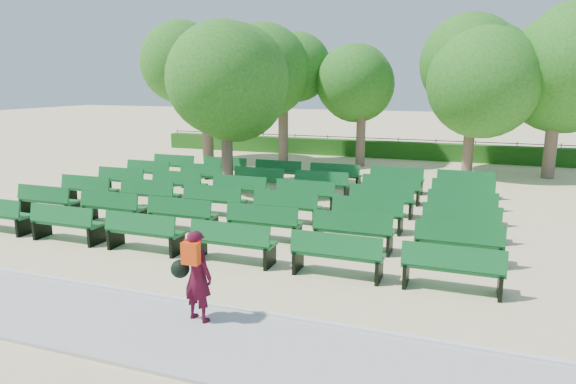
% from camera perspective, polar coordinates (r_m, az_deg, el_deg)
% --- Properties ---
extents(ground, '(120.00, 120.00, 0.00)m').
position_cam_1_polar(ground, '(15.45, 0.55, -3.20)').
color(ground, beige).
extents(paving, '(30.00, 2.20, 0.06)m').
position_cam_1_polar(paving, '(9.25, -15.53, -14.41)').
color(paving, '#A8A7A3').
rests_on(paving, ground).
extents(curb, '(30.00, 0.12, 0.10)m').
position_cam_1_polar(curb, '(10.10, -11.69, -11.73)').
color(curb, silver).
rests_on(curb, ground).
extents(hedge, '(26.00, 0.70, 0.90)m').
position_cam_1_polar(hedge, '(28.71, 10.00, 4.71)').
color(hedge, '#1D5215').
rests_on(hedge, ground).
extents(fence, '(26.00, 0.10, 1.02)m').
position_cam_1_polar(fence, '(29.16, 10.10, 3.93)').
color(fence, black).
rests_on(fence, ground).
extents(tree_line, '(21.80, 6.80, 7.04)m').
position_cam_1_polar(tree_line, '(24.89, 8.30, 2.59)').
color(tree_line, '#296E1D').
rests_on(tree_line, ground).
extents(bench_array, '(1.97, 0.62, 1.24)m').
position_cam_1_polar(bench_array, '(16.44, -2.77, -1.90)').
color(bench_array, '#0F5A25').
rests_on(bench_array, ground).
extents(tree_among, '(4.21, 4.21, 6.12)m').
position_cam_1_polar(tree_among, '(19.41, -6.99, 12.41)').
color(tree_among, brown).
rests_on(tree_among, ground).
extents(person, '(0.79, 0.51, 1.61)m').
position_cam_1_polar(person, '(8.97, -10.21, -9.00)').
color(person, '#41091B').
rests_on(person, ground).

